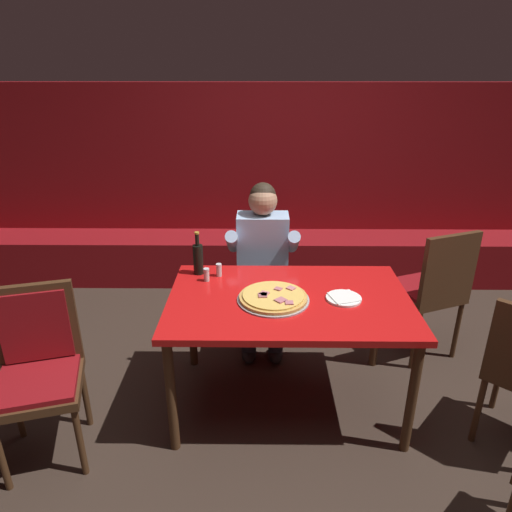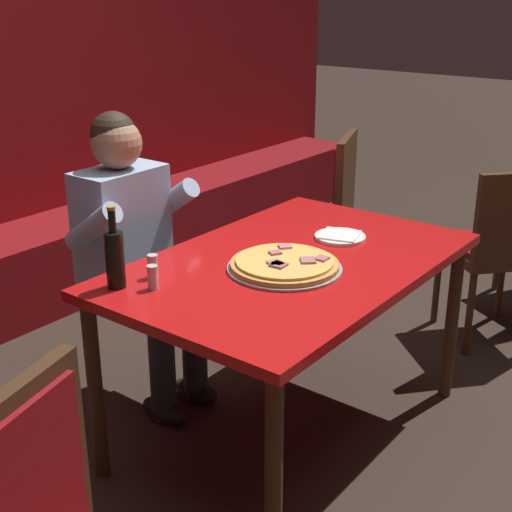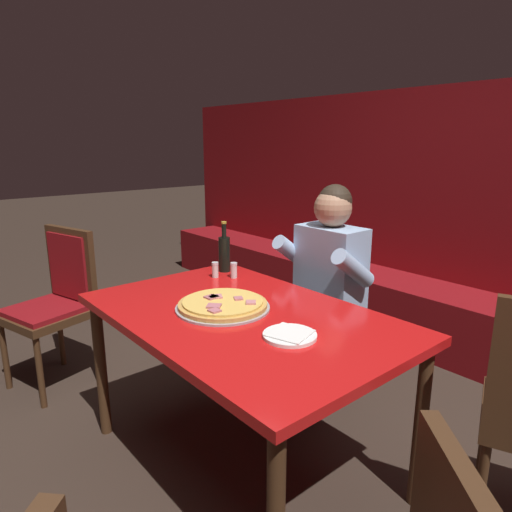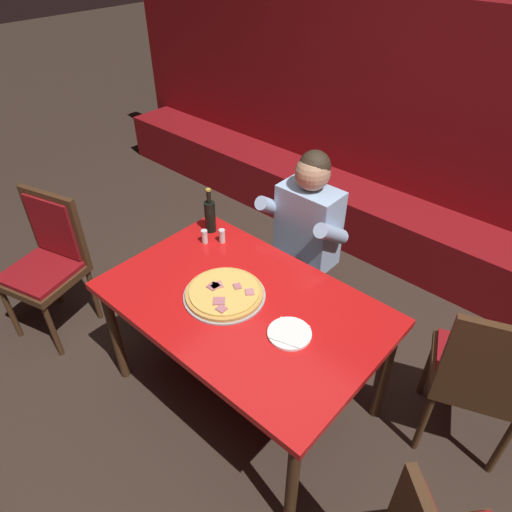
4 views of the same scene
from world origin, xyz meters
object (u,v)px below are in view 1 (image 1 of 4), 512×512
(shaker_black_pepper, at_px, (207,275))
(beer_bottle, at_px, (198,258))
(dining_chair_side_aisle, at_px, (433,285))
(pizza, at_px, (273,297))
(dining_chair_by_booth, at_px, (37,363))
(shaker_parmesan, at_px, (219,271))
(diner_seated_blue_shirt, at_px, (263,261))
(main_dining_table, at_px, (289,309))
(plate_white_paper, at_px, (344,298))

(shaker_black_pepper, bearing_deg, beer_bottle, 119.91)
(beer_bottle, xyz_separation_m, dining_chair_side_aisle, (1.65, 0.20, -0.29))
(pizza, distance_m, dining_chair_by_booth, 1.34)
(shaker_parmesan, relative_size, diner_seated_blue_shirt, 0.07)
(beer_bottle, distance_m, dining_chair_side_aisle, 1.69)
(main_dining_table, distance_m, plate_white_paper, 0.33)
(main_dining_table, height_order, shaker_black_pepper, shaker_black_pepper)
(pizza, distance_m, dining_chair_side_aisle, 1.31)
(shaker_parmesan, distance_m, dining_chair_side_aisle, 1.55)
(pizza, bearing_deg, dining_chair_by_booth, -164.96)
(beer_bottle, bearing_deg, diner_seated_blue_shirt, 39.44)
(plate_white_paper, bearing_deg, pizza, -178.03)
(pizza, relative_size, plate_white_paper, 2.03)
(main_dining_table, relative_size, shaker_parmesan, 16.78)
(shaker_parmesan, height_order, dining_chair_side_aisle, dining_chair_side_aisle)
(shaker_parmesan, bearing_deg, dining_chair_side_aisle, 9.04)
(main_dining_table, bearing_deg, dining_chair_side_aisle, 26.59)
(main_dining_table, relative_size, diner_seated_blue_shirt, 1.13)
(diner_seated_blue_shirt, bearing_deg, dining_chair_side_aisle, -6.86)
(diner_seated_blue_shirt, xyz_separation_m, dining_chair_side_aisle, (1.23, -0.15, -0.11))
(shaker_black_pepper, bearing_deg, dining_chair_by_booth, -145.03)
(beer_bottle, xyz_separation_m, shaker_parmesan, (0.14, -0.04, -0.07))
(beer_bottle, distance_m, shaker_black_pepper, 0.15)
(dining_chair_side_aisle, bearing_deg, shaker_parmesan, -170.96)
(beer_bottle, distance_m, shaker_parmesan, 0.16)
(main_dining_table, distance_m, pizza, 0.14)
(plate_white_paper, bearing_deg, shaker_parmesan, 157.54)
(plate_white_paper, bearing_deg, shaker_black_pepper, 163.85)
(main_dining_table, relative_size, shaker_black_pepper, 16.78)
(beer_bottle, relative_size, diner_seated_blue_shirt, 0.23)
(main_dining_table, bearing_deg, shaker_parmesan, 146.37)
(main_dining_table, height_order, plate_white_paper, plate_white_paper)
(beer_bottle, bearing_deg, shaker_black_pepper, -60.09)
(shaker_parmesan, height_order, dining_chair_by_booth, dining_chair_by_booth)
(plate_white_paper, bearing_deg, diner_seated_blue_shirt, 124.09)
(beer_bottle, relative_size, shaker_parmesan, 3.40)
(main_dining_table, bearing_deg, pizza, -159.86)
(pizza, xyz_separation_m, dining_chair_side_aisle, (1.17, 0.57, -0.20))
(diner_seated_blue_shirt, distance_m, dining_chair_side_aisle, 1.24)
(pizza, height_order, dining_chair_by_booth, dining_chair_by_booth)
(main_dining_table, height_order, beer_bottle, beer_bottle)
(beer_bottle, relative_size, dining_chair_by_booth, 0.30)
(plate_white_paper, distance_m, beer_bottle, 0.98)
(main_dining_table, relative_size, beer_bottle, 4.94)
(shaker_black_pepper, distance_m, dining_chair_side_aisle, 1.63)
(diner_seated_blue_shirt, bearing_deg, beer_bottle, -140.56)
(pizza, relative_size, shaker_parmesan, 4.95)
(pizza, distance_m, beer_bottle, 0.62)
(shaker_black_pepper, distance_m, dining_chair_by_booth, 1.08)
(pizza, xyz_separation_m, shaker_black_pepper, (-0.42, 0.26, 0.02))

